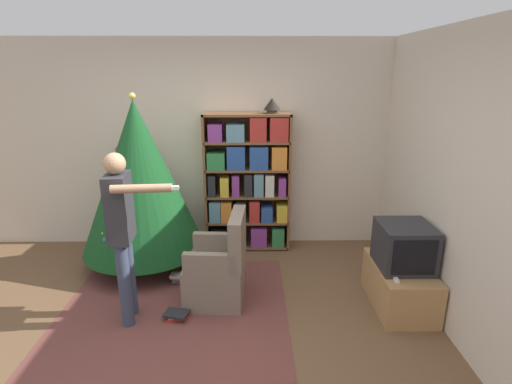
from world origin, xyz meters
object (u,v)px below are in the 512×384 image
at_px(standing_person, 122,226).
at_px(table_lamp, 272,105).
at_px(armchair, 219,271).
at_px(bookshelf, 248,184).
at_px(television, 404,246).
at_px(christmas_tree, 139,178).

bearing_deg(standing_person, table_lamp, 134.71).
relative_size(armchair, standing_person, 0.59).
xyz_separation_m(bookshelf, standing_person, (-1.07, -1.57, 0.08)).
xyz_separation_m(bookshelf, television, (1.48, -1.37, -0.22)).
bearing_deg(bookshelf, television, -42.79).
bearing_deg(standing_person, armchair, 107.20).
xyz_separation_m(bookshelf, christmas_tree, (-1.21, -0.47, 0.22)).
height_order(television, standing_person, standing_person).
height_order(television, armchair, armchair).
xyz_separation_m(armchair, standing_person, (-0.80, -0.32, 0.61)).
relative_size(bookshelf, armchair, 1.88).
xyz_separation_m(television, armchair, (-1.76, 0.12, -0.31)).
xyz_separation_m(armchair, table_lamp, (0.57, 1.26, 1.51)).
height_order(bookshelf, armchair, bookshelf).
bearing_deg(armchair, standing_person, -64.57).
bearing_deg(television, table_lamp, 130.72).
distance_m(standing_person, table_lamp, 2.27).
height_order(christmas_tree, standing_person, christmas_tree).
distance_m(bookshelf, television, 2.03).
height_order(television, table_lamp, table_lamp).
bearing_deg(christmas_tree, table_lamp, 17.96).
bearing_deg(bookshelf, christmas_tree, -158.54).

